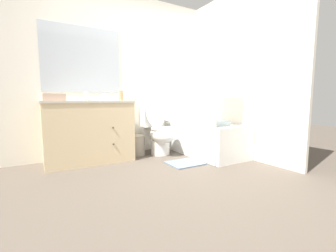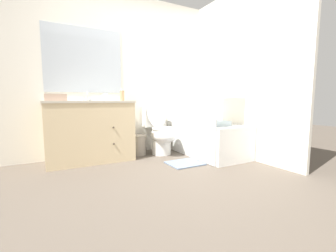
{
  "view_description": "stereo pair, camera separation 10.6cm",
  "coord_description": "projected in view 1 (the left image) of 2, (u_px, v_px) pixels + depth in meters",
  "views": [
    {
      "loc": [
        -1.34,
        -1.87,
        0.85
      ],
      "look_at": [
        0.18,
        0.72,
        0.51
      ],
      "focal_mm": 24.0,
      "sensor_mm": 36.0,
      "label": 1
    },
    {
      "loc": [
        -1.25,
        -1.92,
        0.85
      ],
      "look_at": [
        0.18,
        0.72,
        0.51
      ],
      "focal_mm": 24.0,
      "sensor_mm": 36.0,
      "label": 2
    }
  ],
  "objects": [
    {
      "name": "bathtub",
      "position": [
        204.0,
        138.0,
        3.61
      ],
      "size": [
        0.66,
        1.39,
        0.49
      ],
      "color": "white",
      "rests_on": "ground_plane"
    },
    {
      "name": "shower_curtain",
      "position": [
        205.0,
        92.0,
        3.01
      ],
      "size": [
        0.01,
        0.48,
        1.93
      ],
      "color": "white",
      "rests_on": "ground_plane"
    },
    {
      "name": "wastebasket",
      "position": [
        137.0,
        145.0,
        3.51
      ],
      "size": [
        0.25,
        0.25,
        0.31
      ],
      "color": "gray",
      "rests_on": "ground_plane"
    },
    {
      "name": "bath_towel_folded",
      "position": [
        215.0,
        123.0,
        3.2
      ],
      "size": [
        0.35,
        0.26,
        0.07
      ],
      "color": "silver",
      "rests_on": "bathtub"
    },
    {
      "name": "wall_back",
      "position": [
        130.0,
        76.0,
        3.62
      ],
      "size": [
        8.0,
        0.06,
        2.5
      ],
      "color": "white",
      "rests_on": "ground_plane"
    },
    {
      "name": "tissue_box",
      "position": [
        105.0,
        98.0,
        3.25
      ],
      "size": [
        0.12,
        0.14,
        0.11
      ],
      "color": "white",
      "rests_on": "vanity_cabinet"
    },
    {
      "name": "hand_towel_folded",
      "position": [
        54.0,
        97.0,
        2.73
      ],
      "size": [
        0.25,
        0.17,
        0.08
      ],
      "color": "tan",
      "rests_on": "vanity_cabinet"
    },
    {
      "name": "vanity_cabinet",
      "position": [
        89.0,
        131.0,
        3.09
      ],
      "size": [
        1.16,
        0.58,
        0.85
      ],
      "color": "beige",
      "rests_on": "ground_plane"
    },
    {
      "name": "sink_faucet",
      "position": [
        85.0,
        98.0,
        3.2
      ],
      "size": [
        0.14,
        0.12,
        0.12
      ],
      "color": "silver",
      "rests_on": "vanity_cabinet"
    },
    {
      "name": "wall_right",
      "position": [
        227.0,
        75.0,
        3.59
      ],
      "size": [
        0.05,
        2.6,
        2.5
      ],
      "color": "white",
      "rests_on": "ground_plane"
    },
    {
      "name": "toilet",
      "position": [
        159.0,
        132.0,
        3.56
      ],
      "size": [
        0.36,
        0.69,
        0.89
      ],
      "color": "white",
      "rests_on": "ground_plane"
    },
    {
      "name": "soap_dispenser",
      "position": [
        121.0,
        95.0,
        3.33
      ],
      "size": [
        0.06,
        0.06,
        0.18
      ],
      "color": "tan",
      "rests_on": "vanity_cabinet"
    },
    {
      "name": "ground_plane",
      "position": [
        188.0,
        181.0,
        2.37
      ],
      "size": [
        14.0,
        14.0,
        0.0
      ],
      "primitive_type": "plane",
      "color": "brown"
    },
    {
      "name": "bath_mat",
      "position": [
        185.0,
        163.0,
        3.04
      ],
      "size": [
        0.45,
        0.38,
        0.02
      ],
      "color": "slate",
      "rests_on": "ground_plane"
    }
  ]
}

